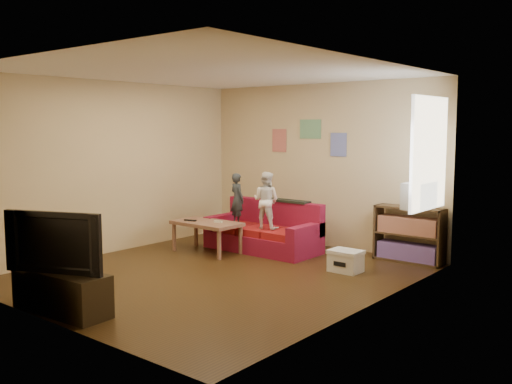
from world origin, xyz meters
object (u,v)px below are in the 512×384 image
Objects in this scene: child_a at (237,199)px; child_b at (266,200)px; file_box at (346,261)px; television at (59,241)px; sofa at (265,233)px; bookshelf at (409,237)px; tv_stand at (62,292)px; coffee_table at (207,226)px.

child_b reaches higher than child_a.
file_box is (2.18, -0.23, -0.66)m from child_a.
television reaches higher than file_box.
bookshelf is (2.15, 0.71, 0.09)m from sofa.
file_box is at bearing -110.80° from bookshelf.
sofa is 1.78m from file_box.
tv_stand is 0.56m from television.
child_b is (0.60, 0.00, 0.03)m from child_a.
child_b reaches higher than tv_stand.
coffee_table reaches higher than file_box.
file_box is 0.39× the size of television.
bookshelf is at bearing 44.52° from television.
child_b is at bearing 171.59° from file_box.
coffee_table reaches higher than tv_stand.
child_a reaches higher than tv_stand.
child_b reaches higher than sofa.
coffee_table is at bearing 82.56° from television.
television is at bearing 119.03° from child_a.
child_b is 3.73m from tv_stand.
child_b reaches higher than bookshelf.
child_a reaches higher than television.
sofa reaches higher than file_box.
tv_stand is (0.26, -3.84, -0.05)m from sofa.
television is (0.71, -3.68, -0.03)m from child_a.
file_box is (1.58, -0.23, -0.69)m from child_b.
child_b is 0.82× the size of coffee_table.
sofa is 0.72m from child_a.
sofa is 1.81× the size of bookshelf.
file_box is (1.73, -0.40, -0.12)m from sofa.
television is (0.11, -3.68, -0.05)m from child_b.
file_box is at bearing 162.25° from child_b.
child_a is 3.75m from television.
sofa reaches higher than coffee_table.
child_a is at bearing 96.99° from tv_stand.
child_a is 3.79m from tv_stand.
coffee_table is 3.24m from tv_stand.
coffee_table is 1.07× the size of bookshelf.
bookshelf reaches higher than file_box.
child_b is 1.03m from coffee_table.
file_box is at bearing -12.92° from sofa.
child_b is at bearing -47.80° from sofa.
child_b is at bearing 87.78° from tv_stand.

